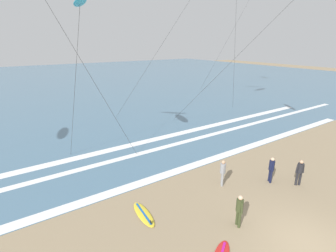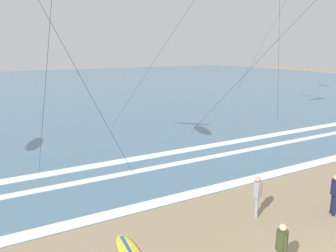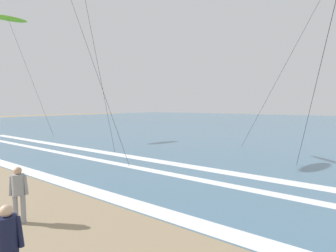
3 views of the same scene
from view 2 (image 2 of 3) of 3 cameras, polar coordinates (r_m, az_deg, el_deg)
The scene contains 8 objects.
ocean_surface at distance 56.84m, azimuth -21.05°, elevation 6.01°, with size 140.00×90.00×0.01m, color slate.
wave_foam_shoreline at distance 15.60m, azimuth 7.90°, elevation -10.44°, with size 38.35×0.71×0.01m, color white.
wave_foam_mid_break at distance 19.09m, azimuth 4.13°, elevation -5.87°, with size 49.79×0.56×0.01m, color white.
wave_foam_outer_break at distance 19.25m, azimuth -6.84°, elevation -5.77°, with size 44.58×0.79×0.01m, color white.
surfer_left_near at distance 14.34m, azimuth 26.49°, elevation -9.86°, with size 0.35×0.47×1.60m.
surfer_foreground_main at distance 13.18m, azimuth 14.92°, elevation -10.89°, with size 0.41×0.44×1.60m.
surfer_background_far at distance 10.23m, azimuth 18.72°, elevation -18.62°, with size 0.32×0.51×1.60m.
surfboard_right_spare at distance 11.21m, azimuth -6.55°, elevation -20.42°, with size 0.77×2.14×0.25m.
Camera 2 is at (-8.25, -3.26, 6.23)m, focal length 35.90 mm.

